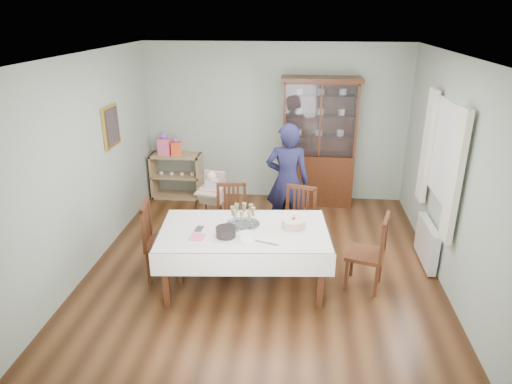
# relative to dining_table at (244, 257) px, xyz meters

# --- Properties ---
(floor) EXTENTS (5.00, 5.00, 0.00)m
(floor) POSITION_rel_dining_table_xyz_m (0.19, 0.46, -0.38)
(floor) COLOR #593319
(floor) RESTS_ON ground
(room_shell) EXTENTS (5.00, 5.00, 5.00)m
(room_shell) POSITION_rel_dining_table_xyz_m (0.19, 1.00, 1.32)
(room_shell) COLOR #9EAA99
(room_shell) RESTS_ON floor
(dining_table) EXTENTS (2.10, 1.33, 0.76)m
(dining_table) POSITION_rel_dining_table_xyz_m (0.00, 0.00, 0.00)
(dining_table) COLOR #482512
(dining_table) RESTS_ON floor
(china_cabinet) EXTENTS (1.30, 0.48, 2.18)m
(china_cabinet) POSITION_rel_dining_table_xyz_m (0.94, 2.72, 0.74)
(china_cabinet) COLOR #482512
(china_cabinet) RESTS_ON floor
(sideboard) EXTENTS (0.90, 0.38, 0.80)m
(sideboard) POSITION_rel_dining_table_xyz_m (-1.56, 2.74, 0.02)
(sideboard) COLOR tan
(sideboard) RESTS_ON floor
(picture_frame) EXTENTS (0.04, 0.48, 0.58)m
(picture_frame) POSITION_rel_dining_table_xyz_m (-2.03, 1.26, 1.27)
(picture_frame) COLOR gold
(picture_frame) RESTS_ON room_shell
(window) EXTENTS (0.04, 1.02, 1.22)m
(window) POSITION_rel_dining_table_xyz_m (2.41, 0.76, 1.17)
(window) COLOR white
(window) RESTS_ON room_shell
(curtain_left) EXTENTS (0.07, 0.30, 1.55)m
(curtain_left) POSITION_rel_dining_table_xyz_m (2.35, 0.14, 1.07)
(curtain_left) COLOR silver
(curtain_left) RESTS_ON room_shell
(curtain_right) EXTENTS (0.07, 0.30, 1.55)m
(curtain_right) POSITION_rel_dining_table_xyz_m (2.35, 1.38, 1.07)
(curtain_right) COLOR silver
(curtain_right) RESTS_ON room_shell
(radiator) EXTENTS (0.10, 0.80, 0.55)m
(radiator) POSITION_rel_dining_table_xyz_m (2.35, 0.76, -0.08)
(radiator) COLOR white
(radiator) RESTS_ON floor
(chair_far_left) EXTENTS (0.48, 0.48, 0.95)m
(chair_far_left) POSITION_rel_dining_table_xyz_m (-0.28, 0.85, -0.10)
(chair_far_left) COLOR #482512
(chair_far_left) RESTS_ON floor
(chair_far_right) EXTENTS (0.53, 0.53, 0.97)m
(chair_far_right) POSITION_rel_dining_table_xyz_m (0.62, 0.78, -0.10)
(chair_far_right) COLOR #482512
(chair_far_right) RESTS_ON floor
(chair_end_left) EXTENTS (0.51, 0.51, 1.01)m
(chair_end_left) POSITION_rel_dining_table_xyz_m (-1.03, 0.11, -0.08)
(chair_end_left) COLOR #482512
(chair_end_left) RESTS_ON floor
(chair_end_right) EXTENTS (0.53, 0.53, 0.96)m
(chair_end_right) POSITION_rel_dining_table_xyz_m (1.47, 0.11, -0.10)
(chair_end_right) COLOR #482512
(chair_end_right) RESTS_ON floor
(woman) EXTENTS (0.63, 0.42, 1.72)m
(woman) POSITION_rel_dining_table_xyz_m (0.46, 1.43, 0.48)
(woman) COLOR #161632
(woman) RESTS_ON floor
(high_chair) EXTENTS (0.52, 0.52, 0.98)m
(high_chair) POSITION_rel_dining_table_xyz_m (-0.65, 1.39, -0.00)
(high_chair) COLOR black
(high_chair) RESTS_ON floor
(champagne_tray) EXTENTS (0.40, 0.40, 0.24)m
(champagne_tray) POSITION_rel_dining_table_xyz_m (-0.02, 0.11, 0.45)
(champagne_tray) COLOR silver
(champagne_tray) RESTS_ON dining_table
(birthday_cake) EXTENTS (0.32, 0.32, 0.22)m
(birthday_cake) POSITION_rel_dining_table_xyz_m (0.58, 0.08, 0.43)
(birthday_cake) COLOR white
(birthday_cake) RESTS_ON dining_table
(plate_stack_dark) EXTENTS (0.28, 0.28, 0.11)m
(plate_stack_dark) POSITION_rel_dining_table_xyz_m (-0.19, -0.19, 0.43)
(plate_stack_dark) COLOR black
(plate_stack_dark) RESTS_ON dining_table
(plate_stack_white) EXTENTS (0.21, 0.21, 0.08)m
(plate_stack_white) POSITION_rel_dining_table_xyz_m (0.06, -0.25, 0.41)
(plate_stack_white) COLOR white
(plate_stack_white) RESTS_ON dining_table
(napkin_stack) EXTENTS (0.17, 0.17, 0.02)m
(napkin_stack) POSITION_rel_dining_table_xyz_m (-0.51, -0.27, 0.39)
(napkin_stack) COLOR #FD5D93
(napkin_stack) RESTS_ON dining_table
(cutlery) EXTENTS (0.12, 0.17, 0.01)m
(cutlery) POSITION_rel_dining_table_xyz_m (-0.57, -0.05, 0.38)
(cutlery) COLOR silver
(cutlery) RESTS_ON dining_table
(cake_knife) EXTENTS (0.27, 0.11, 0.01)m
(cake_knife) POSITION_rel_dining_table_xyz_m (0.29, -0.32, 0.38)
(cake_knife) COLOR silver
(cake_knife) RESTS_ON dining_table
(gift_bag_pink) EXTENTS (0.22, 0.14, 0.40)m
(gift_bag_pink) POSITION_rel_dining_table_xyz_m (-1.74, 2.72, 0.59)
(gift_bag_pink) COLOR #FD5D93
(gift_bag_pink) RESTS_ON sideboard
(gift_bag_orange) EXTENTS (0.21, 0.17, 0.33)m
(gift_bag_orange) POSITION_rel_dining_table_xyz_m (-1.53, 2.72, 0.56)
(gift_bag_orange) COLOR #FF5328
(gift_bag_orange) RESTS_ON sideboard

